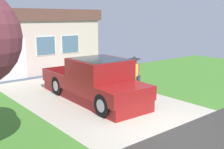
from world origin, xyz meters
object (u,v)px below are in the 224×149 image
Objects in this scene: pickup_truck at (98,82)px; house_with_garage at (8,40)px; person_with_hat at (134,74)px; handbag at (141,94)px.

pickup_truck is 8.86m from house_with_garage.
pickup_truck is at bearing -87.38° from house_with_garage.
person_with_hat is at bearing -77.63° from house_with_garage.
handbag is at bearing -77.08° from house_with_garage.
person_with_hat reaches higher than handbag.
pickup_truck reaches higher than handbag.
person_with_hat is 9.45m from house_with_garage.
pickup_truck is 13.54× the size of handbag.
person_with_hat is 0.89m from handbag.
handbag is (0.16, -0.27, -0.83)m from person_with_hat.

